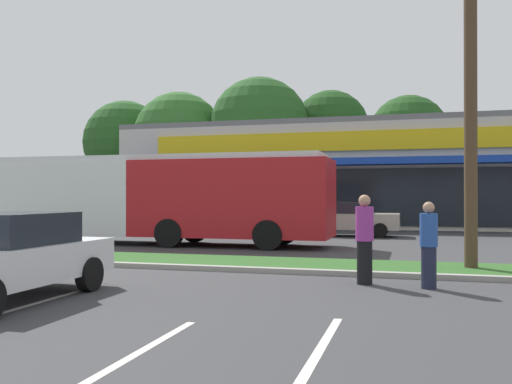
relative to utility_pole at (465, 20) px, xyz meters
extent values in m
cube|color=#2D5B23|center=(-4.73, -0.10, -5.85)|extent=(56.00, 2.20, 0.12)
cube|color=#99968C|center=(-4.73, -1.32, -5.85)|extent=(56.00, 0.24, 0.12)
cube|color=silver|center=(-7.24, -6.41, -5.91)|extent=(0.12, 4.80, 0.01)
cube|color=silver|center=(-4.21, -8.91, -5.91)|extent=(0.12, 4.80, 0.01)
cube|color=silver|center=(-2.24, -8.12, -5.91)|extent=(0.12, 4.80, 0.01)
cube|color=#BCB7AD|center=(-4.96, 21.86, -3.04)|extent=(26.25, 11.71, 5.75)
cube|color=black|center=(-4.96, 15.96, -4.19)|extent=(22.05, 0.08, 2.99)
cube|color=#14389E|center=(-4.96, 15.30, -2.35)|extent=(24.67, 1.40, 0.35)
cube|color=gold|center=(-4.96, 15.92, -1.20)|extent=(21.00, 0.16, 1.03)
cube|color=slate|center=(-4.96, 21.86, -0.01)|extent=(26.25, 11.71, 0.30)
cylinder|color=#473323|center=(-26.21, 31.44, -3.98)|extent=(0.44, 0.44, 3.86)
sphere|color=#23511E|center=(-26.21, 31.44, 0.75)|extent=(7.46, 7.46, 7.46)
cylinder|color=#473323|center=(-20.10, 29.54, -3.95)|extent=(0.44, 0.44, 3.91)
sphere|color=#2D6026|center=(-20.10, 29.54, 0.84)|extent=(7.56, 7.56, 7.56)
cylinder|color=#473323|center=(-13.18, 29.95, -3.75)|extent=(0.44, 0.44, 4.32)
sphere|color=#23511E|center=(-13.18, 29.95, 1.47)|extent=(8.16, 8.16, 8.16)
cylinder|color=#473323|center=(-7.79, 32.95, -3.38)|extent=(0.44, 0.44, 5.07)
sphere|color=#1E4719|center=(-7.79, 32.95, 1.56)|extent=(6.40, 6.40, 6.40)
cylinder|color=#473323|center=(-1.43, 30.03, -3.84)|extent=(0.44, 0.44, 4.15)
sphere|color=#1E4719|center=(-1.43, 30.03, 0.51)|extent=(6.05, 6.05, 6.05)
cylinder|color=#4C3826|center=(0.13, 0.02, -0.35)|extent=(0.30, 0.30, 11.11)
cube|color=#AD191E|center=(-7.35, 5.00, -4.21)|extent=(7.05, 2.55, 2.70)
cube|color=silver|center=(-13.76, 5.00, -4.21)|extent=(5.77, 2.55, 2.70)
cube|color=silver|center=(-10.23, 5.00, -2.76)|extent=(12.30, 2.30, 0.20)
cube|color=black|center=(-10.23, 6.31, -3.73)|extent=(11.79, 0.06, 1.19)
cube|color=black|center=(-16.67, 5.00, -3.89)|extent=(0.06, 2.17, 1.51)
cylinder|color=black|center=(-14.72, 3.83, -5.41)|extent=(1.00, 0.30, 1.00)
cylinder|color=black|center=(-14.72, 6.18, -5.41)|extent=(1.00, 0.30, 1.00)
cylinder|color=black|center=(-9.27, 3.83, -5.41)|extent=(1.00, 0.30, 1.00)
cylinder|color=black|center=(-9.27, 6.18, -5.41)|extent=(1.00, 0.30, 1.00)
cylinder|color=black|center=(-5.75, 3.83, -5.41)|extent=(1.00, 0.30, 1.00)
cylinder|color=black|center=(-5.75, 6.17, -5.41)|extent=(1.00, 0.30, 1.00)
cube|color=silver|center=(-7.86, -5.96, -5.28)|extent=(1.75, 4.29, 0.63)
cube|color=black|center=(-7.86, -5.75, -4.69)|extent=(1.54, 1.93, 0.54)
cylinder|color=black|center=(-7.03, -4.64, -5.59)|extent=(0.22, 0.64, 0.64)
cylinder|color=black|center=(-8.69, -4.64, -5.59)|extent=(0.22, 0.64, 0.64)
cube|color=#9E998C|center=(-3.79, 11.05, -5.25)|extent=(4.16, 1.78, 0.69)
cube|color=black|center=(-3.99, 11.05, -4.66)|extent=(1.87, 1.56, 0.49)
cylinder|color=black|center=(-2.50, 11.89, -5.59)|extent=(0.64, 0.22, 0.64)
cylinder|color=black|center=(-2.50, 10.20, -5.59)|extent=(0.64, 0.22, 0.64)
cylinder|color=black|center=(-5.07, 11.89, -5.59)|extent=(0.64, 0.22, 0.64)
cylinder|color=black|center=(-5.07, 10.20, -5.59)|extent=(0.64, 0.22, 0.64)
cube|color=#B7B7BC|center=(-13.72, 11.27, -5.23)|extent=(4.75, 1.83, 0.73)
cube|color=black|center=(-13.96, 11.27, -4.63)|extent=(2.14, 1.61, 0.48)
cylinder|color=black|center=(-12.25, 12.13, -5.59)|extent=(0.64, 0.22, 0.64)
cylinder|color=black|center=(-12.25, 10.40, -5.59)|extent=(0.64, 0.22, 0.64)
cylinder|color=black|center=(-15.19, 12.13, -5.59)|extent=(0.64, 0.22, 0.64)
cylinder|color=black|center=(-15.19, 10.40, -5.59)|extent=(0.64, 0.22, 0.64)
cylinder|color=black|center=(-2.13, -2.40, -5.47)|extent=(0.31, 0.31, 0.88)
cylinder|color=#99338C|center=(-2.13, -2.40, -4.69)|extent=(0.37, 0.37, 0.69)
sphere|color=tan|center=(-2.13, -2.40, -4.22)|extent=(0.24, 0.24, 0.24)
cylinder|color=#1E2338|center=(-0.89, -2.60, -5.51)|extent=(0.29, 0.29, 0.81)
cylinder|color=#264C99|center=(-0.89, -2.60, -4.78)|extent=(0.34, 0.34, 0.64)
sphere|color=tan|center=(-0.89, -2.60, -4.35)|extent=(0.22, 0.22, 0.22)
camera|label=1|loc=(-1.20, -13.84, -4.12)|focal=39.07mm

